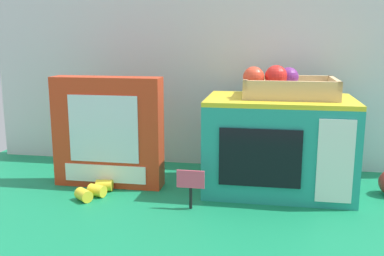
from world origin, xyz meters
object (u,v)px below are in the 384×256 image
object	(u,v)px
toy_microwave	(278,145)
price_sign	(191,183)
food_groups_crate	(285,87)
loose_toy_banana	(95,190)
cookie_set_box	(108,132)

from	to	relation	value
toy_microwave	price_sign	distance (m)	0.29
toy_microwave	food_groups_crate	distance (m)	0.16
price_sign	food_groups_crate	bearing A→B (deg)	42.05
price_sign	loose_toy_banana	size ratio (longest dim) A/B	0.78
price_sign	loose_toy_banana	xyz separation A→B (m)	(-0.27, 0.05, -0.05)
cookie_set_box	loose_toy_banana	bearing A→B (deg)	-93.51
toy_microwave	price_sign	world-z (taller)	toy_microwave
food_groups_crate	toy_microwave	bearing A→B (deg)	-120.08
toy_microwave	loose_toy_banana	xyz separation A→B (m)	(-0.49, -0.14, -0.11)
food_groups_crate	price_sign	size ratio (longest dim) A/B	2.51
food_groups_crate	loose_toy_banana	world-z (taller)	food_groups_crate
cookie_set_box	price_sign	world-z (taller)	cookie_set_box
toy_microwave	food_groups_crate	xyz separation A→B (m)	(0.01, 0.02, 0.16)
food_groups_crate	price_sign	xyz separation A→B (m)	(-0.23, -0.21, -0.22)
cookie_set_box	loose_toy_banana	xyz separation A→B (m)	(-0.01, -0.10, -0.14)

